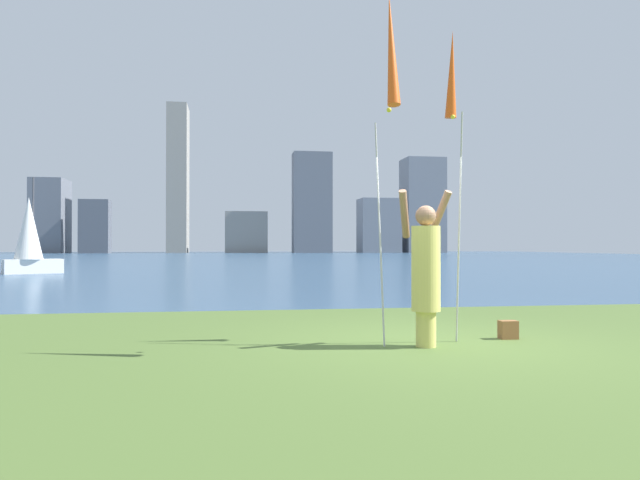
% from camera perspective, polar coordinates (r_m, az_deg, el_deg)
% --- Properties ---
extents(ground, '(120.00, 138.00, 0.12)m').
position_cam_1_polar(ground, '(58.69, -6.05, -1.88)').
color(ground, '#4C662D').
extents(person, '(0.75, 0.55, 2.04)m').
position_cam_1_polar(person, '(7.81, 10.11, -2.78)').
color(person, '#D8CC66').
rests_on(person, ground).
extents(kite_flag_left, '(0.16, 1.02, 4.47)m').
position_cam_1_polar(kite_flag_left, '(7.69, 6.83, 17.09)').
color(kite_flag_left, '#B2B2B7').
rests_on(kite_flag_left, ground).
extents(kite_flag_right, '(0.16, 0.51, 4.30)m').
position_cam_1_polar(kite_flag_right, '(8.74, 12.57, 14.52)').
color(kite_flag_right, '#B2B2B7').
rests_on(kite_flag_right, ground).
extents(bag, '(0.25, 0.16, 0.26)m').
position_cam_1_polar(bag, '(8.82, 17.63, -8.22)').
color(bag, brown).
rests_on(bag, ground).
extents(sailboat_1, '(2.66, 2.01, 4.51)m').
position_cam_1_polar(sailboat_1, '(30.84, -26.12, 0.20)').
color(sailboat_1, white).
rests_on(sailboat_1, ground).
extents(skyline_tower_0, '(5.54, 7.22, 13.10)m').
position_cam_1_polar(skyline_tower_0, '(115.79, -24.51, 2.10)').
color(skyline_tower_0, slate).
rests_on(skyline_tower_0, ground).
extents(skyline_tower_1, '(4.94, 3.41, 9.22)m').
position_cam_1_polar(skyline_tower_1, '(109.30, -20.80, 1.22)').
color(skyline_tower_1, '#565B66').
rests_on(skyline_tower_1, ground).
extents(skyline_tower_2, '(3.58, 7.71, 27.01)m').
position_cam_1_polar(skyline_tower_2, '(112.98, -13.48, 5.67)').
color(skyline_tower_2, gray).
rests_on(skyline_tower_2, ground).
extents(skyline_tower_3, '(7.72, 3.96, 7.57)m').
position_cam_1_polar(skyline_tower_3, '(110.34, -7.11, 0.75)').
color(skyline_tower_3, gray).
rests_on(skyline_tower_3, ground).
extents(skyline_tower_4, '(7.04, 4.27, 18.38)m').
position_cam_1_polar(skyline_tower_4, '(109.23, -0.79, 3.60)').
color(skyline_tower_4, slate).
rests_on(skyline_tower_4, ground).
extents(skyline_tower_5, '(7.44, 5.80, 10.14)m').
position_cam_1_polar(skyline_tower_5, '(112.59, 5.67, 1.38)').
color(skyline_tower_5, gray).
rests_on(skyline_tower_5, ground).
extents(skyline_tower_6, '(7.48, 6.44, 17.99)m').
position_cam_1_polar(skyline_tower_6, '(115.72, 9.83, 3.27)').
color(skyline_tower_6, gray).
rests_on(skyline_tower_6, ground).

